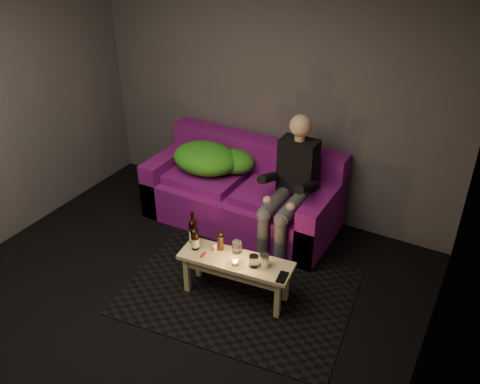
# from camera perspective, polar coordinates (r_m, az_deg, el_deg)

# --- Properties ---
(floor) EXTENTS (4.50, 4.50, 0.00)m
(floor) POSITION_cam_1_polar(r_m,az_deg,el_deg) (4.32, -10.80, -15.03)
(floor) COLOR black
(floor) RESTS_ON ground
(room) EXTENTS (4.50, 4.50, 4.50)m
(room) POSITION_cam_1_polar(r_m,az_deg,el_deg) (3.69, -8.70, 7.81)
(room) COLOR silver
(room) RESTS_ON ground
(rug) EXTENTS (2.10, 1.63, 0.01)m
(rug) POSITION_cam_1_polar(r_m,az_deg,el_deg) (4.58, -0.15, -11.09)
(rug) COLOR black
(rug) RESTS_ON floor
(sofa) EXTENTS (1.97, 0.89, 0.85)m
(sofa) POSITION_cam_1_polar(r_m,az_deg,el_deg) (5.34, 0.40, -0.29)
(sofa) COLOR #740F77
(sofa) RESTS_ON floor
(green_blanket) EXTENTS (0.87, 0.59, 0.30)m
(green_blanket) POSITION_cam_1_polar(r_m,az_deg,el_deg) (5.35, -3.28, 3.76)
(green_blanket) COLOR #2E941B
(green_blanket) RESTS_ON sofa
(person) EXTENTS (0.36, 0.82, 1.32)m
(person) POSITION_cam_1_polar(r_m,az_deg,el_deg) (4.80, 5.68, 0.91)
(person) COLOR black
(person) RESTS_ON sofa
(coffee_table) EXTENTS (1.00, 0.42, 0.40)m
(coffee_table) POSITION_cam_1_polar(r_m,az_deg,el_deg) (4.34, -0.48, -8.29)
(coffee_table) COLOR tan
(coffee_table) RESTS_ON rug
(beer_bottle_a) EXTENTS (0.08, 0.08, 0.31)m
(beer_bottle_a) POSITION_cam_1_polar(r_m,az_deg,el_deg) (4.44, -5.27, -4.39)
(beer_bottle_a) COLOR black
(beer_bottle_a) RESTS_ON coffee_table
(beer_bottle_b) EXTENTS (0.07, 0.07, 0.28)m
(beer_bottle_b) POSITION_cam_1_polar(r_m,az_deg,el_deg) (4.37, -5.08, -5.24)
(beer_bottle_b) COLOR black
(beer_bottle_b) RESTS_ON coffee_table
(salt_shaker) EXTENTS (0.05, 0.05, 0.08)m
(salt_shaker) POSITION_cam_1_polar(r_m,az_deg,el_deg) (4.36, -2.89, -6.22)
(salt_shaker) COLOR silver
(salt_shaker) RESTS_ON coffee_table
(pepper_mill) EXTENTS (0.07, 0.07, 0.14)m
(pepper_mill) POSITION_cam_1_polar(r_m,az_deg,el_deg) (4.36, -2.20, -5.70)
(pepper_mill) COLOR black
(pepper_mill) RESTS_ON coffee_table
(tumbler_back) EXTENTS (0.10, 0.10, 0.10)m
(tumbler_back) POSITION_cam_1_polar(r_m,az_deg,el_deg) (4.34, -0.35, -6.19)
(tumbler_back) COLOR white
(tumbler_back) RESTS_ON coffee_table
(tealight) EXTENTS (0.07, 0.07, 0.05)m
(tealight) POSITION_cam_1_polar(r_m,az_deg,el_deg) (4.22, -0.55, -7.91)
(tealight) COLOR white
(tealight) RESTS_ON coffee_table
(tumbler_front) EXTENTS (0.10, 0.10, 0.10)m
(tumbler_front) POSITION_cam_1_polar(r_m,az_deg,el_deg) (4.19, 1.56, -7.78)
(tumbler_front) COLOR white
(tumbler_front) RESTS_ON coffee_table
(steel_cup) EXTENTS (0.10, 0.10, 0.11)m
(steel_cup) POSITION_cam_1_polar(r_m,az_deg,el_deg) (4.19, 2.76, -7.71)
(steel_cup) COLOR silver
(steel_cup) RESTS_ON coffee_table
(smartphone) EXTENTS (0.09, 0.16, 0.01)m
(smartphone) POSITION_cam_1_polar(r_m,az_deg,el_deg) (4.12, 4.77, -9.52)
(smartphone) COLOR black
(smartphone) RESTS_ON coffee_table
(red_lighter) EXTENTS (0.03, 0.08, 0.01)m
(red_lighter) POSITION_cam_1_polar(r_m,az_deg,el_deg) (4.34, -4.15, -7.04)
(red_lighter) COLOR red
(red_lighter) RESTS_ON coffee_table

